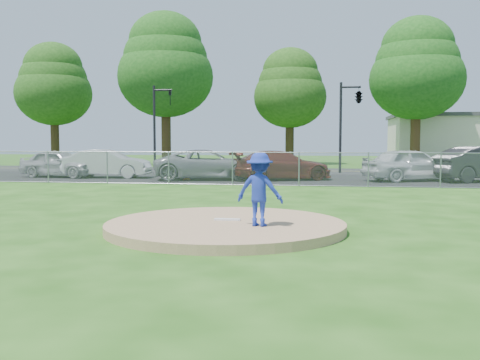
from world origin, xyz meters
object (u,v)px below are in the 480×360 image
Objects in this scene: tree_left at (165,64)px; parked_car_white at (107,164)px; traffic_signal_left at (158,120)px; traffic_cone at (187,173)px; pitcher at (260,189)px; parked_car_darkred at (281,165)px; tree_center at (290,88)px; tree_right at (417,68)px; tree_far_left at (54,84)px; parked_car_gray at (208,165)px; parked_car_silver at (60,164)px; parked_car_pearl at (411,164)px; traffic_signal_center at (357,98)px.

parked_car_white is (1.41, -15.31, -7.46)m from tree_left.
traffic_cone is (3.89, -7.31, -3.02)m from traffic_signal_left.
pitcher reaches higher than parked_car_darkred.
traffic_cone is at bearing -101.33° from tree_center.
tree_left is 2.69× the size of parked_car_white.
tree_far_left is at bearing 178.15° from tree_right.
parked_car_darkred is at bearing -96.01° from parked_car_gray.
parked_car_silver is (-1.31, -15.42, -7.48)m from tree_left.
tree_left is 2.85× the size of parked_car_silver.
tree_right is at bearing -92.49° from pitcher.
traffic_signal_left is at bearing -13.44° from parked_car_white.
pitcher is at bearing -86.95° from tree_center.
parked_car_white is 9.51m from parked_car_darkred.
tree_left is 20.03m from tree_right.
tree_right is 23.36m from traffic_cone.
parked_car_pearl is (18.67, 0.32, 0.07)m from parked_car_silver.
traffic_cone is 0.13× the size of parked_car_darkred.
tree_left is 18.94m from parked_car_gray.
pitcher is at bearing -104.12° from tree_right.
parked_car_white is 15.96m from parked_car_pearl.
parked_car_darkred is at bearing -121.92° from traffic_signal_center.
traffic_signal_center is 15.44m from parked_car_white.
traffic_signal_left is 1.20× the size of parked_car_white.
parked_car_gray is (-2.82, -18.87, -5.68)m from tree_center.
tree_far_left is 1.09× the size of tree_center.
parked_car_darkred is 1.07× the size of parked_car_pearl.
traffic_signal_center is at bearing -116.71° from tree_right.
parked_car_white is (-4.72, 1.00, 0.43)m from traffic_cone.
parked_car_darkred is (0.92, -18.51, -5.71)m from tree_center.
pitcher is (11.83, -31.46, -7.25)m from tree_left.
pitcher is at bearing -153.13° from parked_car_white.
traffic_signal_left is at bearing 45.63° from parked_car_pearl.
parked_car_white reaches higher than parked_car_darkred.
tree_right is at bearing 63.29° from traffic_signal_center.
tree_right is 2.25× the size of parked_car_darkred.
tree_right reaches higher than tree_center.
traffic_signal_left reaches higher than traffic_cone.
traffic_signal_left reaches higher than parked_car_pearl.
tree_left is at bearing -57.75° from pitcher.
tree_far_left is at bearing 29.65° from parked_car_white.
traffic_cone is (-5.70, 15.14, -0.64)m from pitcher.
parked_car_white is at bearing -115.13° from tree_center.
pitcher reaches higher than parked_car_pearl.
parked_car_gray is 10.22m from parked_car_pearl.
traffic_signal_center is at bearing -55.05° from parked_car_darkred.
tree_right is at bearing 2.86° from tree_left.
traffic_cone is 0.12× the size of parked_car_gray.
parked_car_pearl is at bearing -68.56° from traffic_signal_center.
parked_car_gray is (8.48, -0.45, 0.03)m from parked_car_silver.
parked_car_white is at bearing -79.44° from parked_car_silver.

